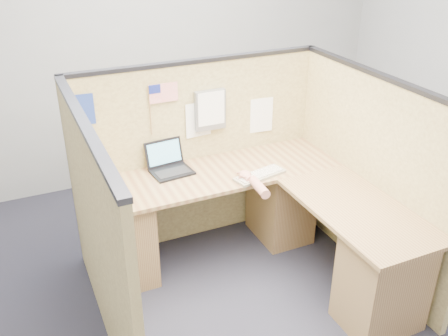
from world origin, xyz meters
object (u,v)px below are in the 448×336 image
laptop (169,164)px  keyboard (260,175)px  mouse (245,177)px  l_desk (259,230)px

laptop → keyboard: bearing=-38.9°
keyboard → mouse: (-0.12, 0.00, 0.01)m
l_desk → mouse: mouse is taller
laptop → keyboard: (0.58, -0.38, -0.04)m
keyboard → mouse: bearing=167.7°
l_desk → keyboard: size_ratio=4.51×
laptop → keyboard: 0.70m
mouse → l_desk: bearing=-81.7°
laptop → mouse: bearing=-45.4°
l_desk → laptop: size_ratio=6.06×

